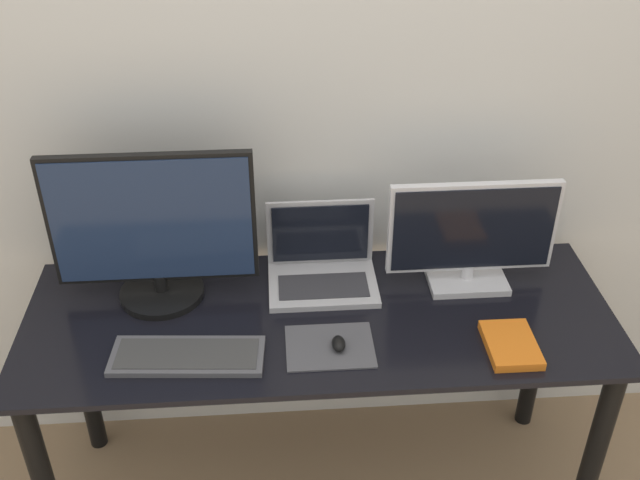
{
  "coord_description": "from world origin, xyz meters",
  "views": [
    {
      "loc": [
        -0.12,
        -1.32,
        2.06
      ],
      "look_at": [
        0.01,
        0.37,
        0.94
      ],
      "focal_mm": 42.0,
      "sensor_mm": 36.0,
      "label": 1
    }
  ],
  "objects_px": {
    "monitor_right": "(472,236)",
    "monitor_left": "(154,231)",
    "keyboard": "(187,356)",
    "laptop": "(322,263)",
    "book": "(511,345)",
    "mouse": "(339,344)"
  },
  "relations": [
    {
      "from": "book",
      "to": "mouse",
      "type": "bearing_deg",
      "value": 176.34
    },
    {
      "from": "monitor_left",
      "to": "mouse",
      "type": "xyz_separation_m",
      "value": [
        0.49,
        -0.27,
        -0.2
      ]
    },
    {
      "from": "monitor_right",
      "to": "book",
      "type": "xyz_separation_m",
      "value": [
        0.05,
        -0.3,
        -0.15
      ]
    },
    {
      "from": "keyboard",
      "to": "monitor_right",
      "type": "bearing_deg",
      "value": 19.29
    },
    {
      "from": "laptop",
      "to": "book",
      "type": "bearing_deg",
      "value": -36.05
    },
    {
      "from": "book",
      "to": "monitor_right",
      "type": "bearing_deg",
      "value": 98.92
    },
    {
      "from": "monitor_left",
      "to": "laptop",
      "type": "height_order",
      "value": "monitor_left"
    },
    {
      "from": "monitor_left",
      "to": "mouse",
      "type": "relative_size",
      "value": 9.66
    },
    {
      "from": "mouse",
      "to": "book",
      "type": "xyz_separation_m",
      "value": [
        0.45,
        -0.03,
        -0.01
      ]
    },
    {
      "from": "monitor_right",
      "to": "mouse",
      "type": "distance_m",
      "value": 0.51
    },
    {
      "from": "laptop",
      "to": "monitor_right",
      "type": "bearing_deg",
      "value": -5.8
    },
    {
      "from": "monitor_left",
      "to": "monitor_right",
      "type": "distance_m",
      "value": 0.9
    },
    {
      "from": "monitor_left",
      "to": "monitor_right",
      "type": "height_order",
      "value": "monitor_left"
    },
    {
      "from": "monitor_right",
      "to": "monitor_left",
      "type": "bearing_deg",
      "value": -180.0
    },
    {
      "from": "monitor_right",
      "to": "keyboard",
      "type": "bearing_deg",
      "value": -160.71
    },
    {
      "from": "keyboard",
      "to": "book",
      "type": "height_order",
      "value": "book"
    },
    {
      "from": "monitor_left",
      "to": "monitor_right",
      "type": "bearing_deg",
      "value": 0.0
    },
    {
      "from": "monitor_right",
      "to": "keyboard",
      "type": "relative_size",
      "value": 1.19
    },
    {
      "from": "monitor_right",
      "to": "keyboard",
      "type": "distance_m",
      "value": 0.86
    },
    {
      "from": "monitor_left",
      "to": "book",
      "type": "height_order",
      "value": "monitor_left"
    },
    {
      "from": "keyboard",
      "to": "book",
      "type": "relative_size",
      "value": 2.21
    },
    {
      "from": "laptop",
      "to": "book",
      "type": "relative_size",
      "value": 1.73
    }
  ]
}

